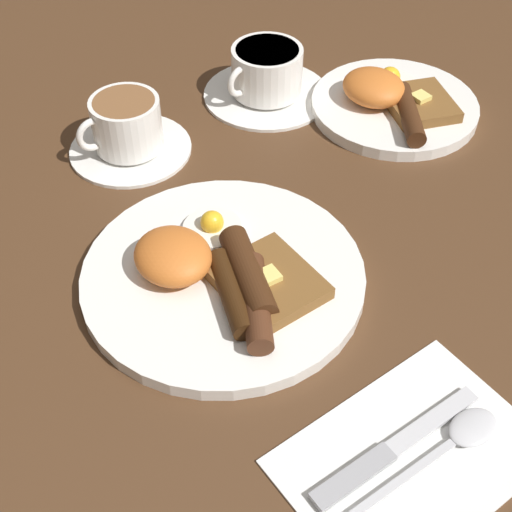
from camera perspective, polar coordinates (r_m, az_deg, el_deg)
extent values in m
plane|color=#4C301C|center=(0.72, -2.62, -2.03)|extent=(3.00, 3.00, 0.00)
cylinder|color=white|center=(0.71, -2.64, -1.63)|extent=(0.28, 0.28, 0.01)
cylinder|color=white|center=(0.74, -3.49, 2.18)|extent=(0.06, 0.06, 0.01)
sphere|color=yellow|center=(0.74, -3.54, 2.71)|extent=(0.02, 0.02, 0.02)
ellipsoid|color=orange|center=(0.70, -6.67, 0.00)|extent=(0.08, 0.07, 0.04)
cylinder|color=#4B2816|center=(0.66, -0.01, -3.70)|extent=(0.10, 0.08, 0.02)
cylinder|color=#341C0A|center=(0.67, -2.01, -2.97)|extent=(0.10, 0.06, 0.02)
cylinder|color=#3E210F|center=(0.68, -0.67, -1.43)|extent=(0.11, 0.07, 0.03)
cube|color=brown|center=(0.68, 1.00, -2.16)|extent=(0.10, 0.09, 0.01)
cube|color=#F4E072|center=(0.68, 1.01, -1.59)|extent=(0.02, 0.02, 0.01)
cylinder|color=white|center=(0.96, 11.00, 11.67)|extent=(0.21, 0.21, 0.01)
cylinder|color=white|center=(0.98, 10.58, 13.25)|extent=(0.08, 0.08, 0.01)
sphere|color=yellow|center=(0.98, 10.66, 13.87)|extent=(0.03, 0.03, 0.03)
ellipsoid|color=orange|center=(0.94, 9.40, 13.17)|extent=(0.08, 0.07, 0.04)
cylinder|color=#402211|center=(0.91, 12.12, 11.06)|extent=(0.10, 0.09, 0.02)
cube|color=brown|center=(0.94, 12.94, 11.79)|extent=(0.11, 0.11, 0.01)
cube|color=#F4E072|center=(0.94, 13.04, 12.30)|extent=(0.02, 0.02, 0.01)
cylinder|color=white|center=(0.89, -10.00, 8.54)|extent=(0.15, 0.15, 0.01)
cylinder|color=white|center=(0.87, -10.29, 10.40)|extent=(0.08, 0.08, 0.06)
cylinder|color=brown|center=(0.85, -10.54, 11.97)|extent=(0.07, 0.07, 0.00)
torus|color=white|center=(0.85, -12.75, 9.54)|extent=(0.01, 0.04, 0.04)
cylinder|color=white|center=(0.97, 0.86, 12.91)|extent=(0.17, 0.17, 0.01)
cylinder|color=white|center=(0.95, 0.89, 14.65)|extent=(0.09, 0.09, 0.06)
cylinder|color=brown|center=(0.94, 0.90, 16.11)|extent=(0.08, 0.08, 0.00)
torus|color=white|center=(0.93, -1.25, 13.81)|extent=(0.01, 0.04, 0.04)
cube|color=white|center=(0.61, 12.09, -15.55)|extent=(0.15, 0.21, 0.01)
cube|color=silver|center=(0.63, 13.93, -12.69)|extent=(0.02, 0.10, 0.00)
cube|color=#9E9EA3|center=(0.59, 7.81, -17.08)|extent=(0.02, 0.08, 0.01)
ellipsoid|color=silver|center=(0.63, 16.95, -12.97)|extent=(0.04, 0.05, 0.01)
cube|color=silver|center=(0.59, 11.38, -17.29)|extent=(0.02, 0.12, 0.00)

